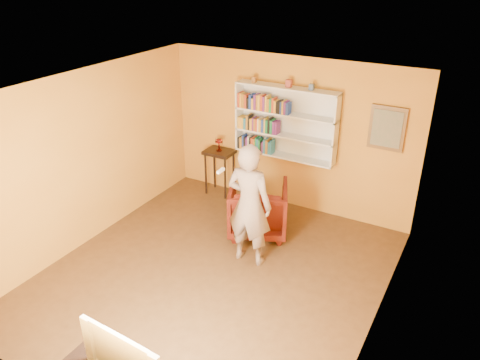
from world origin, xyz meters
name	(u,v)px	position (x,y,z in m)	size (l,w,h in m)	color
room_shell	(212,214)	(0.00, 0.00, 1.02)	(5.30, 5.80, 2.88)	#452D16
bookshelf	(287,122)	(0.00, 2.41, 1.59)	(1.80, 0.29, 1.23)	silver
books_row_lower	(256,144)	(-0.52, 2.30, 1.13)	(0.67, 0.19, 0.26)	black
books_row_middle	(259,124)	(-0.48, 2.30, 1.51)	(0.76, 0.18, 0.26)	gold
books_row_upper	(264,103)	(-0.40, 2.30, 1.89)	(0.95, 0.19, 0.27)	#B93E1C
ornament_left	(254,80)	(-0.60, 2.35, 2.26)	(0.07, 0.07, 0.09)	#9E652D
ornament_centre	(289,83)	(0.03, 2.35, 2.27)	(0.09, 0.09, 0.12)	#9F4035
ornament_right	(312,87)	(0.42, 2.35, 2.26)	(0.07, 0.07, 0.10)	#475977
framed_painting	(387,128)	(1.65, 2.46, 1.75)	(0.55, 0.05, 0.70)	brown
console_table	(219,158)	(-1.27, 2.25, 0.72)	(0.53, 0.41, 0.87)	black
ruby_lustre	(219,142)	(-1.27, 2.25, 1.05)	(0.15, 0.15, 0.24)	maroon
armchair	(258,209)	(0.01, 1.36, 0.43)	(0.92, 0.95, 0.86)	#3F0804
person	(249,205)	(0.26, 0.59, 0.93)	(0.68, 0.45, 1.87)	#7A6659
game_remote	(221,171)	(-0.02, 0.27, 1.54)	(0.04, 0.15, 0.04)	white
television	(129,351)	(0.48, -2.25, 0.79)	(0.97, 0.13, 0.56)	black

